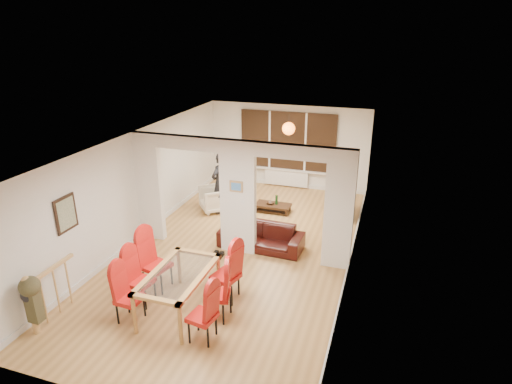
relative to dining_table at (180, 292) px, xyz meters
The scene contains 24 objects.
floor 2.45m from the dining_table, 84.44° to the left, with size 5.00×9.00×0.01m, color #B78649.
room_walls 2.59m from the dining_table, 84.44° to the left, with size 5.00×9.00×2.60m, color silver, non-canonical shape.
divider_wall 2.59m from the dining_table, 84.44° to the left, with size 5.00×0.18×2.60m, color white.
bay_window_blinds 6.94m from the dining_table, 88.04° to the left, with size 3.00×0.08×1.80m, color black.
radiator 6.81m from the dining_table, 88.03° to the left, with size 1.40×0.08×0.50m, color white.
pendant_light 6.00m from the dining_table, 84.65° to the left, with size 0.36×0.36×0.36m, color orange.
stair_newel 2.17m from the dining_table, 158.58° to the right, with size 0.40×1.20×1.10m, color tan, non-canonical shape.
wall_poster 2.54m from the dining_table, behind, with size 0.04×0.52×0.67m, color gray.
pillar_photo 2.62m from the dining_table, 84.21° to the left, with size 0.30×0.03×0.25m, color #4C8CD8.
dining_table is the anchor object (origin of this frame).
dining_chair_la 0.86m from the dining_table, 143.69° to the right, with size 0.41×0.41×1.01m, color red, non-canonical shape.
dining_chair_lb 0.79m from the dining_table, behind, with size 0.42×0.42×1.04m, color red, non-canonical shape.
dining_chair_lc 0.92m from the dining_table, 146.03° to the left, with size 0.47×0.47×1.17m, color red, non-canonical shape.
dining_chair_ra 0.91m from the dining_table, 38.85° to the right, with size 0.41×0.41×1.02m, color red, non-canonical shape.
dining_chair_rb 0.73m from the dining_table, ahead, with size 0.43×0.43×1.07m, color red, non-canonical shape.
dining_chair_rc 0.90m from the dining_table, 42.67° to the left, with size 0.45×0.45×1.13m, color red, non-canonical shape.
sofa 2.79m from the dining_table, 76.02° to the left, with size 1.93×0.76×0.56m, color black.
armchair 4.53m from the dining_table, 105.31° to the left, with size 0.76×0.74×0.69m, color beige.
person 4.47m from the dining_table, 102.84° to the left, with size 0.40×0.62×1.69m, color black.
television 5.58m from the dining_table, 66.38° to the left, with size 0.14×1.08×0.62m, color black.
coffee_table 4.80m from the dining_table, 85.48° to the left, with size 0.96×0.48×0.22m, color #331F11, non-canonical shape.
bottle 4.83m from the dining_table, 84.49° to the left, with size 0.07×0.07×0.28m, color #143F19.
bowl 4.78m from the dining_table, 86.46° to the left, with size 0.21×0.21×0.05m, color #331F11.
shoes 2.03m from the dining_table, 93.13° to the left, with size 0.22×0.24×0.09m, color black, non-canonical shape.
Camera 1 is at (3.05, -8.12, 4.80)m, focal length 30.00 mm.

